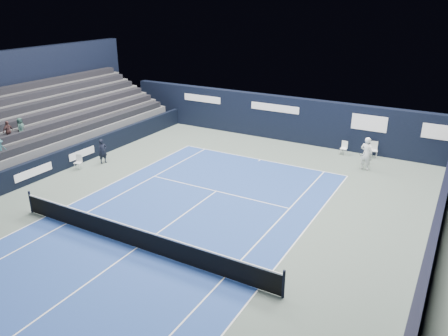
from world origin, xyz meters
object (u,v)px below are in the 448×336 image
object	(u,v)px
tennis_net	(136,237)
tennis_player	(366,153)
line_judge_chair	(78,161)
folding_chair_back_b	(374,148)
folding_chair_back_a	(344,147)

from	to	relation	value
tennis_net	tennis_player	size ratio (longest dim) A/B	6.48
line_judge_chair	tennis_net	size ratio (longest dim) A/B	0.07
tennis_player	line_judge_chair	bearing A→B (deg)	-150.79
tennis_net	folding_chair_back_b	bearing A→B (deg)	69.13
tennis_player	folding_chair_back_b	bearing A→B (deg)	90.69
folding_chair_back_b	tennis_net	xyz separation A→B (m)	(-6.04, -15.83, -0.08)
folding_chair_back_a	line_judge_chair	xyz separation A→B (m)	(-13.01, -10.32, -0.00)
folding_chair_back_a	line_judge_chair	world-z (taller)	same
folding_chair_back_a	folding_chair_back_b	distance (m)	1.82
folding_chair_back_b	tennis_net	bearing A→B (deg)	-126.47
folding_chair_back_b	tennis_player	bearing A→B (deg)	-104.91
folding_chair_back_b	tennis_net	distance (m)	16.94
folding_chair_back_b	tennis_player	distance (m)	2.42
tennis_net	folding_chair_back_a	bearing A→B (deg)	74.64
folding_chair_back_a	folding_chair_back_b	bearing A→B (deg)	12.06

